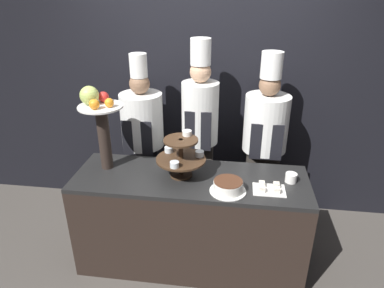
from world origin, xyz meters
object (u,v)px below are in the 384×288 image
(tiered_stand, at_px, (181,155))
(fruit_pedestal, at_px, (99,117))
(cake_round, at_px, (228,186))
(cake_square_tray, at_px, (269,188))
(chef_center_right, at_px, (264,140))
(cup_white, at_px, (291,178))
(chef_center_left, at_px, (200,128))
(chef_left, at_px, (143,136))

(tiered_stand, relative_size, fruit_pedestal, 0.57)
(cake_round, distance_m, cake_square_tray, 0.31)
(tiered_stand, distance_m, chef_center_right, 0.91)
(tiered_stand, distance_m, cake_round, 0.45)
(cake_round, height_order, cup_white, cake_round)
(cake_square_tray, height_order, chef_center_left, chef_center_left)
(fruit_pedestal, xyz_separation_m, cake_round, (1.05, -0.25, -0.41))
(cup_white, height_order, chef_center_right, chef_center_right)
(fruit_pedestal, bearing_deg, cake_round, -13.24)
(chef_center_right, bearing_deg, chef_left, -180.00)
(tiered_stand, relative_size, chef_center_right, 0.23)
(cake_round, bearing_deg, tiered_stand, 153.52)
(chef_center_left, xyz_separation_m, chef_center_right, (0.61, -0.00, -0.08))
(cake_round, relative_size, chef_center_left, 0.15)
(cake_round, height_order, cake_square_tray, cake_round)
(cake_round, bearing_deg, chef_center_left, 111.17)
(tiered_stand, bearing_deg, cup_white, 0.95)
(fruit_pedestal, distance_m, chef_center_left, 0.96)
(cup_white, bearing_deg, chef_center_left, 143.91)
(chef_center_left, bearing_deg, cake_round, -68.83)
(fruit_pedestal, distance_m, chef_left, 0.69)
(cake_round, height_order, chef_center_left, chef_center_left)
(cake_round, distance_m, chef_center_left, 0.85)
(fruit_pedestal, height_order, chef_left, chef_left)
(cup_white, height_order, chef_center_left, chef_center_left)
(cake_round, xyz_separation_m, chef_center_left, (-0.30, 0.78, 0.13))
(chef_left, relative_size, chef_center_left, 0.92)
(cake_round, bearing_deg, cake_square_tray, 10.33)
(chef_center_right, bearing_deg, cake_square_tray, -89.88)
(cup_white, bearing_deg, fruit_pedestal, 178.44)
(cake_square_tray, bearing_deg, cup_white, 40.22)
(fruit_pedestal, distance_m, cup_white, 1.59)
(cake_square_tray, xyz_separation_m, chef_center_left, (-0.61, 0.72, 0.16))
(cup_white, relative_size, cake_square_tray, 0.37)
(cake_round, xyz_separation_m, chef_center_right, (0.31, 0.78, 0.05))
(tiered_stand, height_order, chef_center_right, chef_center_right)
(cup_white, xyz_separation_m, chef_center_right, (-0.18, 0.57, 0.06))
(chef_center_right, bearing_deg, tiered_stand, -139.60)
(cup_white, bearing_deg, cake_round, -157.01)
(tiered_stand, distance_m, chef_left, 0.77)
(fruit_pedestal, xyz_separation_m, cake_square_tray, (1.36, -0.19, -0.43))
(cake_round, height_order, chef_left, chef_left)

